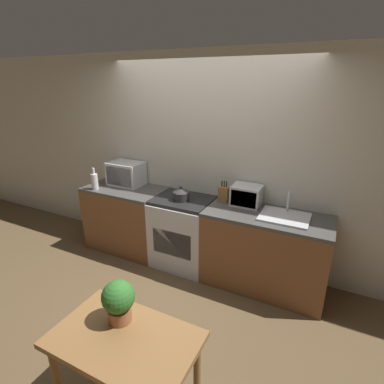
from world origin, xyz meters
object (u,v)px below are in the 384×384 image
toaster_oven (247,196)px  kettle (181,194)px  microwave (126,174)px  bottle (95,181)px  dining_table (125,351)px  stove_range (184,232)px

toaster_oven → kettle: bearing=-165.1°
microwave → bottle: size_ratio=1.60×
bottle → kettle: bearing=8.1°
kettle → toaster_oven: bearing=14.9°
toaster_oven → dining_table: 2.10m
microwave → bottle: (-0.26, -0.34, -0.05)m
microwave → dining_table: (1.56, -2.03, -0.42)m
microwave → toaster_oven: microwave is taller
kettle → bottle: size_ratio=0.67×
microwave → kettle: bearing=-9.9°
bottle → dining_table: bearing=-43.0°
microwave → dining_table: size_ratio=0.51×
kettle → toaster_oven: size_ratio=0.59×
stove_range → microwave: (-0.96, 0.12, 0.61)m
stove_range → microwave: bearing=172.6°
microwave → dining_table: 2.59m
stove_range → dining_table: size_ratio=0.98×
dining_table → microwave: bearing=127.5°
kettle → dining_table: bearing=-71.9°
stove_range → toaster_oven: size_ratio=2.72×
dining_table → kettle: bearing=108.1°
kettle → bottle: (-1.21, -0.17, 0.04)m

